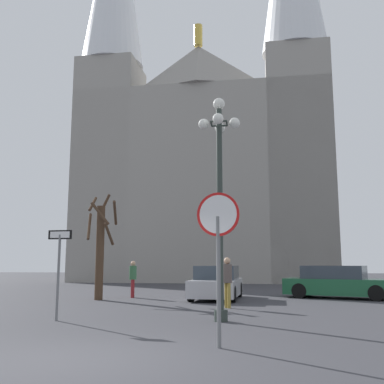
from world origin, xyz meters
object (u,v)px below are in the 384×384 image
object	(u,v)px
one_way_arrow_sign	(59,262)
bare_tree	(100,246)
parked_car_near_green	(338,283)
pedestrian_walking	(227,277)
pedestrian_standing	(133,276)
street_lamp	(220,181)
cathedral	(205,147)
parked_car_far_silver	(217,283)
stop_sign	(218,236)

from	to	relation	value
one_way_arrow_sign	bare_tree	xyz separation A→B (m)	(-1.06, 6.61, 0.68)
parked_car_near_green	pedestrian_walking	bearing A→B (deg)	-133.79
one_way_arrow_sign	pedestrian_standing	distance (m)	8.00
street_lamp	pedestrian_standing	xyz separation A→B (m)	(-4.33, 7.58, -2.79)
parked_car_near_green	pedestrian_standing	world-z (taller)	pedestrian_standing
cathedral	street_lamp	world-z (taller)	cathedral
cathedral	parked_car_far_silver	xyz separation A→B (m)	(2.20, -19.00, -10.95)
cathedral	stop_sign	size ratio (longest dim) A/B	13.39
pedestrian_walking	pedestrian_standing	world-z (taller)	pedestrian_walking
stop_sign	pedestrian_standing	size ratio (longest dim) A/B	1.79
cathedral	pedestrian_standing	size ratio (longest dim) A/B	23.95
cathedral	bare_tree	world-z (taller)	cathedral
parked_car_near_green	pedestrian_standing	xyz separation A→B (m)	(-8.94, -0.72, 0.30)
bare_tree	parked_car_near_green	xyz separation A→B (m)	(10.02, 2.08, -1.57)
cathedral	bare_tree	xyz separation A→B (m)	(-2.62, -20.00, -9.38)
stop_sign	pedestrian_walking	distance (m)	7.32
one_way_arrow_sign	street_lamp	size ratio (longest dim) A/B	0.39
stop_sign	one_way_arrow_sign	world-z (taller)	stop_sign
parked_car_near_green	one_way_arrow_sign	bearing A→B (deg)	-135.85
street_lamp	cathedral	bearing A→B (deg)	96.09
street_lamp	bare_tree	world-z (taller)	street_lamp
pedestrian_standing	pedestrian_walking	bearing A→B (deg)	-42.94
cathedral	street_lamp	xyz separation A→B (m)	(2.80, -26.23, -7.85)
parked_car_near_green	pedestrian_walking	xyz separation A→B (m)	(-4.58, -4.78, 0.37)
street_lamp	one_way_arrow_sign	bearing A→B (deg)	-174.88
stop_sign	parked_car_far_silver	size ratio (longest dim) A/B	0.68
cathedral	pedestrian_walking	xyz separation A→B (m)	(2.82, -22.70, -10.57)
one_way_arrow_sign	pedestrian_standing	size ratio (longest dim) A/B	1.51
parked_car_far_silver	pedestrian_walking	world-z (taller)	pedestrian_walking
one_way_arrow_sign	bare_tree	bearing A→B (deg)	99.12
one_way_arrow_sign	parked_car_far_silver	size ratio (longest dim) A/B	0.57
parked_car_near_green	bare_tree	bearing A→B (deg)	-168.25
cathedral	street_lamp	size ratio (longest dim) A/B	6.22
one_way_arrow_sign	parked_car_near_green	size ratio (longest dim) A/B	0.49
parked_car_near_green	parked_car_far_silver	world-z (taller)	parked_car_near_green
parked_car_far_silver	pedestrian_walking	size ratio (longest dim) A/B	2.46
one_way_arrow_sign	parked_car_far_silver	distance (m)	8.54
parked_car_near_green	pedestrian_walking	size ratio (longest dim) A/B	2.89
bare_tree	pedestrian_walking	size ratio (longest dim) A/B	2.61
bare_tree	parked_car_near_green	world-z (taller)	bare_tree
bare_tree	parked_car_near_green	size ratio (longest dim) A/B	0.90
parked_car_near_green	parked_car_far_silver	xyz separation A→B (m)	(-5.20, -1.09, -0.00)
cathedral	parked_car_near_green	distance (m)	22.26
cathedral	stop_sign	distance (m)	31.58
bare_tree	pedestrian_walking	world-z (taller)	bare_tree
one_way_arrow_sign	pedestrian_standing	world-z (taller)	one_way_arrow_sign
pedestrian_walking	parked_car_near_green	bearing A→B (deg)	46.21
stop_sign	street_lamp	distance (m)	4.11
pedestrian_walking	stop_sign	bearing A→B (deg)	-88.73
cathedral	stop_sign	world-z (taller)	cathedral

